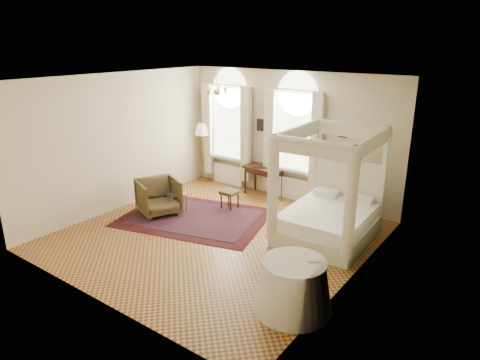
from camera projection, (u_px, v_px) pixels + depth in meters
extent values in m
plane|color=#AB7331|center=(217.00, 235.00, 9.21)|extent=(6.00, 6.00, 0.00)
plane|color=beige|center=(289.00, 136.00, 11.00)|extent=(6.00, 0.00, 6.00)
plane|color=beige|center=(89.00, 206.00, 6.39)|extent=(6.00, 0.00, 6.00)
plane|color=beige|center=(120.00, 142.00, 10.38)|extent=(0.00, 6.00, 6.00)
plane|color=beige|center=(357.00, 191.00, 7.02)|extent=(0.00, 6.00, 6.00)
plane|color=white|center=(214.00, 79.00, 8.18)|extent=(6.00, 6.00, 0.00)
cube|color=white|center=(230.00, 123.00, 11.99)|extent=(1.10, 0.04, 1.90)
cylinder|color=white|center=(230.00, 88.00, 11.69)|extent=(1.10, 0.04, 1.10)
cube|color=white|center=(228.00, 157.00, 12.23)|extent=(1.32, 0.24, 0.08)
cube|color=beige|center=(208.00, 130.00, 12.31)|extent=(0.28, 0.14, 2.60)
cube|color=beige|center=(246.00, 135.00, 11.56)|extent=(0.28, 0.14, 2.60)
cube|color=white|center=(229.00, 174.00, 12.41)|extent=(1.00, 0.12, 0.58)
cube|color=white|center=(296.00, 132.00, 10.82)|extent=(1.10, 0.04, 1.90)
cylinder|color=white|center=(297.00, 94.00, 10.52)|extent=(1.10, 0.04, 1.10)
cube|color=white|center=(292.00, 170.00, 11.06)|extent=(1.32, 0.24, 0.08)
cube|color=beige|center=(269.00, 139.00, 11.14)|extent=(0.28, 0.14, 2.60)
cube|color=beige|center=(316.00, 146.00, 10.39)|extent=(0.28, 0.14, 2.60)
cube|color=white|center=(292.00, 188.00, 11.23)|extent=(1.00, 0.12, 0.58)
cylinder|color=#B6903C|center=(217.00, 82.00, 9.67)|extent=(0.02, 0.02, 0.40)
sphere|color=#B6903C|center=(217.00, 92.00, 9.74)|extent=(0.16, 0.16, 0.16)
sphere|color=#F9ECC2|center=(225.00, 90.00, 9.59)|extent=(0.07, 0.07, 0.07)
sphere|color=#F9ECC2|center=(226.00, 88.00, 9.80)|extent=(0.07, 0.07, 0.07)
sphere|color=#F9ECC2|center=(219.00, 88.00, 9.92)|extent=(0.07, 0.07, 0.07)
sphere|color=#F9ECC2|center=(210.00, 88.00, 9.84)|extent=(0.07, 0.07, 0.07)
sphere|color=#F9ECC2|center=(208.00, 89.00, 9.63)|extent=(0.07, 0.07, 0.07)
sphere|color=#F9ECC2|center=(216.00, 90.00, 9.51)|extent=(0.07, 0.07, 0.07)
cube|color=black|center=(261.00, 125.00, 11.39)|extent=(0.26, 0.03, 0.32)
cube|color=black|center=(343.00, 132.00, 10.07)|extent=(0.22, 0.03, 0.26)
cube|color=beige|center=(327.00, 230.00, 9.04)|extent=(1.77, 2.15, 0.36)
cube|color=white|center=(328.00, 216.00, 8.94)|extent=(1.67, 2.05, 0.28)
cube|color=beige|center=(347.00, 185.00, 9.61)|extent=(1.69, 0.15, 1.19)
cube|color=beige|center=(315.00, 170.00, 9.93)|extent=(0.09, 0.09, 2.29)
cube|color=beige|center=(383.00, 181.00, 9.10)|extent=(0.09, 0.09, 2.29)
cube|color=beige|center=(273.00, 194.00, 8.38)|extent=(0.09, 0.09, 2.29)
cube|color=beige|center=(350.00, 211.00, 7.55)|extent=(0.09, 0.09, 2.29)
cube|color=beige|center=(351.00, 124.00, 9.16)|extent=(1.69, 0.15, 0.08)
cube|color=beige|center=(313.00, 142.00, 7.61)|extent=(1.69, 0.15, 0.08)
cube|color=beige|center=(298.00, 128.00, 8.80)|extent=(0.16, 2.09, 0.08)
cube|color=beige|center=(374.00, 137.00, 7.97)|extent=(0.16, 2.09, 0.08)
cube|color=beige|center=(351.00, 131.00, 9.20)|extent=(1.75, 0.11, 0.28)
cube|color=beige|center=(312.00, 149.00, 7.65)|extent=(1.75, 0.11, 0.28)
cube|color=beige|center=(297.00, 135.00, 8.84)|extent=(0.12, 2.15, 0.28)
cube|color=beige|center=(373.00, 144.00, 8.01)|extent=(0.12, 2.15, 0.28)
cylinder|color=beige|center=(273.00, 189.00, 8.35)|extent=(0.22, 0.22, 2.09)
cylinder|color=beige|center=(351.00, 205.00, 7.52)|extent=(0.22, 0.22, 2.09)
cube|color=#341C0E|center=(357.00, 211.00, 9.82)|extent=(0.45, 0.42, 0.54)
cylinder|color=#B6903C|center=(360.00, 197.00, 9.67)|extent=(0.11, 0.11, 0.18)
cone|color=#F9ECC2|center=(361.00, 190.00, 9.61)|extent=(0.25, 0.25, 0.20)
cube|color=#341C0E|center=(264.00, 168.00, 11.37)|extent=(1.11, 0.66, 0.06)
cube|color=#341C0E|center=(264.00, 172.00, 11.40)|extent=(0.99, 0.54, 0.11)
cylinder|color=#341C0E|center=(255.00, 177.00, 11.93)|extent=(0.05, 0.05, 0.74)
cylinder|color=#341C0E|center=(282.00, 184.00, 11.34)|extent=(0.05, 0.05, 0.74)
cylinder|color=#341C0E|center=(245.00, 180.00, 11.64)|extent=(0.05, 0.05, 0.74)
cylinder|color=#341C0E|center=(272.00, 188.00, 11.04)|extent=(0.05, 0.05, 0.74)
imported|color=black|center=(259.00, 167.00, 11.35)|extent=(0.40, 0.33, 0.03)
cube|color=#48431F|center=(230.00, 192.00, 10.60)|extent=(0.40, 0.40, 0.08)
cylinder|color=#341C0E|center=(221.00, 201.00, 10.64)|extent=(0.04, 0.04, 0.38)
cylinder|color=#341C0E|center=(231.00, 204.00, 10.47)|extent=(0.04, 0.04, 0.38)
cylinder|color=#341C0E|center=(229.00, 198.00, 10.87)|extent=(0.04, 0.04, 0.38)
cylinder|color=#341C0E|center=(238.00, 200.00, 10.70)|extent=(0.04, 0.04, 0.38)
imported|color=#43361C|center=(159.00, 197.00, 10.27)|extent=(1.23, 1.22, 0.85)
cube|color=white|center=(173.00, 193.00, 10.48)|extent=(0.77, 0.64, 0.02)
cylinder|color=#B6903C|center=(161.00, 199.00, 10.66)|extent=(0.03, 0.03, 0.44)
cylinder|color=#B6903C|center=(172.00, 206.00, 10.22)|extent=(0.03, 0.03, 0.44)
cylinder|color=#B6903C|center=(175.00, 196.00, 10.88)|extent=(0.03, 0.03, 0.44)
cylinder|color=#B6903C|center=(186.00, 203.00, 10.44)|extent=(0.03, 0.03, 0.44)
cylinder|color=#B6903C|center=(204.00, 180.00, 12.79)|extent=(0.30, 0.30, 0.03)
cylinder|color=#B6903C|center=(203.00, 156.00, 12.56)|extent=(0.04, 0.04, 1.52)
cone|color=#F9ECC2|center=(202.00, 129.00, 12.31)|extent=(0.44, 0.44, 0.32)
cube|color=#3A0E10|center=(195.00, 218.00, 10.13)|extent=(3.83, 3.17, 0.01)
cube|color=black|center=(195.00, 217.00, 10.13)|extent=(3.19, 2.53, 0.01)
cone|color=beige|center=(293.00, 287.00, 6.58)|extent=(1.22, 1.22, 0.79)
cylinder|color=beige|center=(294.00, 263.00, 6.45)|extent=(1.00, 1.00, 0.04)
imported|color=black|center=(306.00, 258.00, 6.53)|extent=(0.33, 0.35, 0.03)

